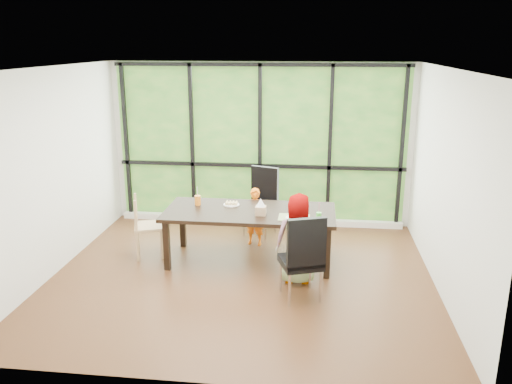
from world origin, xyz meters
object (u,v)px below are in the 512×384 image
chair_window_leather (260,202)px  plate_far (231,205)px  child_toddler (255,217)px  orange_cup (198,200)px  dining_table (250,236)px  plate_near (295,218)px  child_older (298,239)px  green_cup (319,217)px  chair_end_beech (149,226)px  chair_interior_leather (301,256)px  tissue_box (261,211)px

chair_window_leather → plate_far: size_ratio=4.72×
child_toddler → orange_cup: (-0.77, -0.46, 0.37)m
dining_table → plate_near: (0.64, -0.26, 0.38)m
child_toddler → orange_cup: bearing=-138.7°
child_older → plate_near: (-0.06, 0.33, 0.17)m
chair_window_leather → plate_far: 0.93m
chair_window_leather → child_older: child_older is taller
child_older → green_cup: size_ratio=10.53×
chair_end_beech → chair_window_leather: bearing=-73.6°
child_toddler → child_older: (0.70, -1.23, 0.15)m
chair_window_leather → chair_interior_leather: size_ratio=1.00×
chair_end_beech → plate_far: (1.18, 0.20, 0.31)m
chair_interior_leather → child_older: child_older is taller
child_older → tissue_box: 0.71m
green_cup → chair_interior_leather: bearing=-106.1°
dining_table → chair_end_beech: chair_end_beech is taller
child_toddler → tissue_box: bearing=-67.2°
dining_table → plate_far: size_ratio=10.28×
plate_near → chair_end_beech: bearing=172.4°
orange_cup → child_older: bearing=-27.6°
chair_interior_leather → child_toddler: chair_interior_leather is taller
child_older → tissue_box: (-0.52, 0.43, 0.22)m
plate_near → orange_cup: 1.48m
green_cup → chair_window_leather: bearing=124.1°
orange_cup → chair_end_beech: bearing=-167.4°
chair_window_leather → green_cup: (0.93, -1.38, 0.27)m
chair_window_leather → child_toddler: bearing=-73.9°
child_toddler → child_older: 1.42m
child_toddler → green_cup: (0.95, -0.94, 0.36)m
child_older → plate_near: 0.38m
chair_window_leather → tissue_box: bearing=-64.1°
dining_table → plate_near: size_ratio=9.65×
chair_interior_leather → tissue_box: bearing=-75.6°
plate_far → green_cup: 1.35m
dining_table → green_cup: bearing=-18.1°
chair_interior_leather → tissue_box: (-0.58, 0.85, 0.27)m
orange_cup → child_toddler: bearing=30.7°
dining_table → green_cup: (0.95, -0.31, 0.43)m
chair_window_leather → chair_end_beech: chair_window_leather is taller
child_older → plate_near: bearing=-81.4°
green_cup → dining_table: bearing=161.9°
dining_table → chair_interior_leather: size_ratio=2.18×
chair_end_beech → plate_far: size_ratio=3.93×
chair_end_beech → child_toddler: chair_end_beech is taller
plate_far → green_cup: green_cup is taller
chair_interior_leather → green_cup: bearing=-125.8°
chair_interior_leather → child_older: 0.43m
orange_cup → tissue_box: orange_cup is taller
chair_interior_leather → tissue_box: size_ratio=7.71×
chair_interior_leather → plate_far: size_ratio=4.72×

